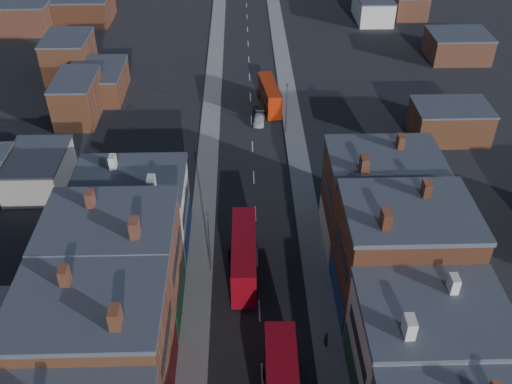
{
  "coord_description": "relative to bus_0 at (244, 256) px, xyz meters",
  "views": [
    {
      "loc": [
        -1.44,
        -15.94,
        44.5
      ],
      "look_at": [
        0.0,
        36.8,
        5.75
      ],
      "focal_mm": 40.0,
      "sensor_mm": 36.0,
      "label": 1
    }
  ],
  "objects": [
    {
      "name": "ped_3",
      "position": [
        7.73,
        -10.09,
        -1.67
      ],
      "size": [
        0.57,
        1.03,
        1.68
      ],
      "primitive_type": "imported",
      "rotation": [
        0.0,
        0.0,
        1.7
      ],
      "color": "#504D44",
      "rests_on": "pavement_east"
    },
    {
      "name": "bus_0",
      "position": [
        0.0,
        0.0,
        0.0
      ],
      "size": [
        2.99,
        11.32,
        4.87
      ],
      "rotation": [
        0.0,
        0.0,
        -0.01
      ],
      "color": "#A00916",
      "rests_on": "ground"
    },
    {
      "name": "pavement_east",
      "position": [
        8.0,
        20.51,
        -2.57
      ],
      "size": [
        3.0,
        200.0,
        0.12
      ],
      "primitive_type": "cube",
      "color": "gray",
      "rests_on": "ground"
    },
    {
      "name": "lamp_post_2",
      "position": [
        -3.7,
        0.51,
        2.07
      ],
      "size": [
        0.25,
        0.7,
        8.12
      ],
      "color": "slate",
      "rests_on": "ground"
    },
    {
      "name": "pavement_west",
      "position": [
        -5.0,
        20.51,
        -2.57
      ],
      "size": [
        3.0,
        200.0,
        0.12
      ],
      "primitive_type": "cube",
      "color": "gray",
      "rests_on": "ground"
    },
    {
      "name": "car_3",
      "position": [
        2.7,
        33.68,
        -2.03
      ],
      "size": [
        2.05,
        4.26,
        1.2
      ],
      "primitive_type": "imported",
      "rotation": [
        0.0,
        0.0,
        -0.09
      ],
      "color": "white",
      "rests_on": "ground"
    },
    {
      "name": "bus_2",
      "position": [
        4.57,
        38.62,
        -0.32
      ],
      "size": [
        3.57,
        10.14,
        4.29
      ],
      "rotation": [
        0.0,
        0.0,
        0.14
      ],
      "color": "#A32207",
      "rests_on": "ground"
    },
    {
      "name": "car_2",
      "position": [
        -0.64,
        1.03,
        -1.98
      ],
      "size": [
        2.41,
        4.8,
        1.3
      ],
      "primitive_type": "imported",
      "rotation": [
        0.0,
        0.0,
        0.05
      ],
      "color": "black",
      "rests_on": "ground"
    },
    {
      "name": "lamp_post_3",
      "position": [
        6.7,
        30.51,
        2.07
      ],
      "size": [
        0.25,
        0.7,
        8.12
      ],
      "color": "slate",
      "rests_on": "ground"
    }
  ]
}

